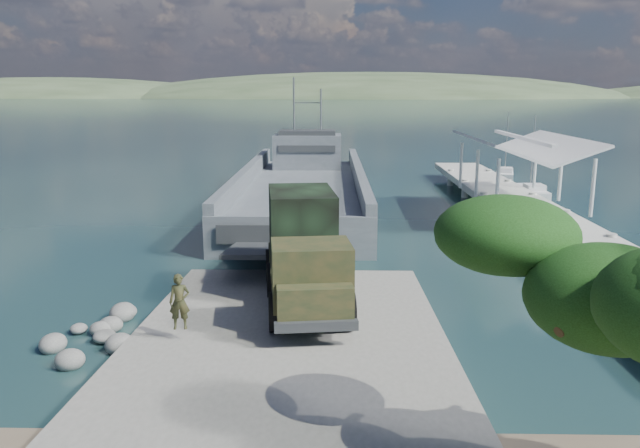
{
  "coord_description": "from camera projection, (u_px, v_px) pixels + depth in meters",
  "views": [
    {
      "loc": [
        1.42,
        -18.99,
        8.13
      ],
      "look_at": [
        0.87,
        6.0,
        2.68
      ],
      "focal_mm": 35.0,
      "sensor_mm": 36.0,
      "label": 1
    }
  ],
  "objects": [
    {
      "name": "ground",
      "position": [
        289.0,
        343.0,
        20.31
      ],
      "size": [
        1400.0,
        1400.0,
        0.0
      ],
      "primitive_type": "plane",
      "color": "#173337",
      "rests_on": "ground"
    },
    {
      "name": "pier",
      "position": [
        523.0,
        198.0,
        38.02
      ],
      "size": [
        6.4,
        44.0,
        6.1
      ],
      "color": "#AEADA3",
      "rests_on": "ground"
    },
    {
      "name": "shoreline_rocks",
      "position": [
        106.0,
        336.0,
        20.93
      ],
      "size": [
        3.2,
        5.6,
        0.9
      ],
      "primitive_type": null,
      "color": "#62625F",
      "rests_on": "ground"
    },
    {
      "name": "sailboat_near",
      "position": [
        531.0,
        192.0,
        47.68
      ],
      "size": [
        1.52,
        5.21,
        6.34
      ],
      "rotation": [
        0.0,
        0.0,
        0.0
      ],
      "color": "silver",
      "rests_on": "ground"
    },
    {
      "name": "boat_ramp",
      "position": [
        287.0,
        349.0,
        19.28
      ],
      "size": [
        10.0,
        18.0,
        0.5
      ],
      "primitive_type": "cube",
      "color": "slate",
      "rests_on": "ground"
    },
    {
      "name": "sailboat_far",
      "position": [
        505.0,
        175.0,
        57.59
      ],
      "size": [
        2.81,
        5.37,
        6.28
      ],
      "rotation": [
        0.0,
        0.0,
        -0.27
      ],
      "color": "silver",
      "rests_on": "ground"
    },
    {
      "name": "soldier",
      "position": [
        180.0,
        314.0,
        19.1
      ],
      "size": [
        0.68,
        0.49,
        1.73
      ],
      "primitive_type": "imported",
      "rotation": [
        0.0,
        0.0,
        0.13
      ],
      "color": "#202E19",
      "rests_on": "boat_ramp"
    },
    {
      "name": "distant_headlands",
      "position": [
        387.0,
        98.0,
        566.26
      ],
      "size": [
        1000.0,
        240.0,
        48.0
      ],
      "primitive_type": null,
      "color": "#34462C",
      "rests_on": "ground"
    },
    {
      "name": "military_truck",
      "position": [
        304.0,
        249.0,
        22.59
      ],
      "size": [
        3.55,
        8.55,
        3.85
      ],
      "rotation": [
        0.0,
        0.0,
        0.12
      ],
      "color": "black",
      "rests_on": "boat_ramp"
    },
    {
      "name": "landing_craft",
      "position": [
        303.0,
        196.0,
        43.44
      ],
      "size": [
        8.51,
        32.93,
        9.76
      ],
      "rotation": [
        0.0,
        0.0,
        0.01
      ],
      "color": "#4D555B",
      "rests_on": "ground"
    }
  ]
}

